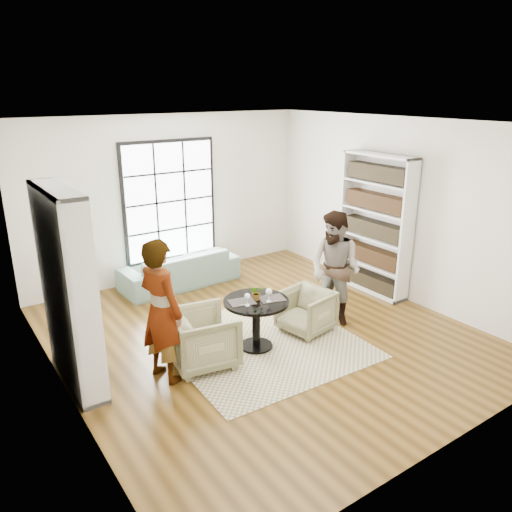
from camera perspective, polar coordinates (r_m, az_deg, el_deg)
ground at (r=7.39m, az=0.78°, el=-8.93°), size 6.00×6.00×0.00m
room_shell at (r=7.32m, az=-1.62°, el=1.47°), size 6.00×6.01×6.00m
rug at (r=7.14m, az=0.68°, el=-9.91°), size 2.62×2.62×0.01m
pedestal_table at (r=6.81m, az=0.02°, el=-6.58°), size 0.89×0.89×0.71m
sofa at (r=9.16m, az=-8.72°, el=-1.42°), size 2.17×0.92×0.62m
armchair_left at (r=6.53m, az=-6.05°, el=-9.33°), size 0.93×0.91×0.74m
armchair_right at (r=7.39m, az=5.71°, el=-6.28°), size 0.81×0.79×0.63m
person_left at (r=6.08m, az=-10.80°, el=-6.20°), size 0.59×0.75×1.80m
person_right at (r=7.53m, az=9.06°, el=-1.44°), size 0.86×0.99×1.73m
placemat_left at (r=6.68m, az=-1.61°, el=-5.27°), size 0.40×0.34×0.01m
placemat_right at (r=6.78m, az=1.80°, el=-4.88°), size 0.40×0.34×0.01m
cutlery_left at (r=6.67m, az=-1.61°, el=-5.22°), size 0.19×0.25×0.01m
cutlery_right at (r=6.78m, az=1.80°, el=-4.83°), size 0.19×0.25×0.01m
wine_glass_left at (r=6.52m, az=-1.00°, el=-4.69°), size 0.08×0.08×0.18m
wine_glass_right at (r=6.63m, az=1.49°, el=-4.16°), size 0.09×0.09×0.20m
flower_centerpiece at (r=6.72m, az=0.05°, el=-4.18°), size 0.20×0.18×0.21m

